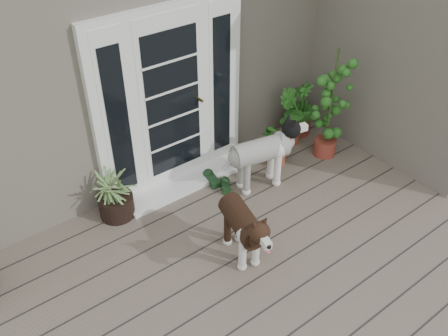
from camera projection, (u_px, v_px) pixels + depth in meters
deck at (315, 281)px, 4.86m from camera, size 6.20×4.60×0.12m
house_main at (101, 14)px, 6.68m from camera, size 7.40×4.00×3.10m
house_wing at (428, 35)px, 6.08m from camera, size 1.60×2.40×3.10m
door_unit at (171, 100)px, 5.48m from camera, size 1.90×0.14×2.15m
door_step at (185, 182)px, 5.99m from camera, size 1.60×0.40×0.05m
brindle_dog at (242, 230)px, 4.86m from camera, size 0.54×0.87×0.68m
white_dog at (260, 160)px, 5.76m from camera, size 0.96×0.56×0.75m
spider_plant at (114, 190)px, 5.35m from camera, size 0.67×0.67×0.70m
herb_a at (277, 144)px, 6.19m from camera, size 0.63×0.63×0.56m
herb_b at (291, 124)px, 6.59m from camera, size 0.52×0.52×0.56m
herb_c at (301, 113)px, 6.75m from camera, size 0.54×0.54×0.62m
sapling at (331, 103)px, 6.06m from camera, size 0.50×0.50×1.53m
clog_left at (212, 179)px, 6.00m from camera, size 0.22×0.36×0.10m
clog_right at (226, 185)px, 5.91m from camera, size 0.26×0.31×0.09m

